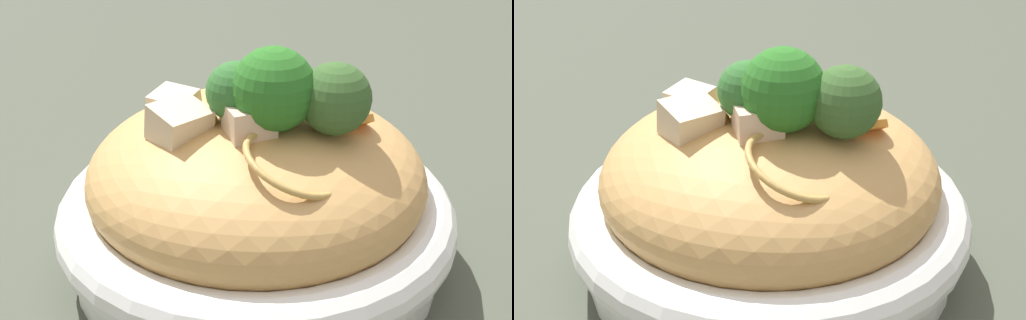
# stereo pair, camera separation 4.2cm
# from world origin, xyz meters

# --- Properties ---
(ground_plane) EXTENTS (3.00, 3.00, 0.00)m
(ground_plane) POSITION_xyz_m (0.00, 0.00, 0.00)
(ground_plane) COLOR #454B3D
(serving_bowl) EXTENTS (0.27, 0.27, 0.06)m
(serving_bowl) POSITION_xyz_m (0.00, 0.00, 0.03)
(serving_bowl) COLOR white
(serving_bowl) RESTS_ON ground_plane
(noodle_heap) EXTENTS (0.22, 0.22, 0.09)m
(noodle_heap) POSITION_xyz_m (-0.00, -0.00, 0.07)
(noodle_heap) COLOR tan
(noodle_heap) RESTS_ON serving_bowl
(broccoli_florets) EXTENTS (0.07, 0.12, 0.06)m
(broccoli_florets) POSITION_xyz_m (-0.02, -0.02, 0.13)
(broccoli_florets) COLOR #9BB974
(broccoli_florets) RESTS_ON serving_bowl
(carrot_coins) EXTENTS (0.12, 0.12, 0.03)m
(carrot_coins) POSITION_xyz_m (0.02, -0.02, 0.11)
(carrot_coins) COLOR orange
(carrot_coins) RESTS_ON serving_bowl
(zucchini_slices) EXTENTS (0.09, 0.05, 0.04)m
(zucchini_slices) POSITION_xyz_m (0.03, 0.01, 0.11)
(zucchini_slices) COLOR beige
(zucchini_slices) RESTS_ON serving_bowl
(chicken_chunks) EXTENTS (0.08, 0.11, 0.03)m
(chicken_chunks) POSITION_xyz_m (-0.02, 0.02, 0.11)
(chicken_chunks) COLOR beige
(chicken_chunks) RESTS_ON serving_bowl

